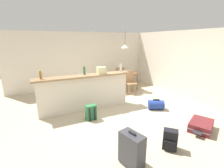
{
  "coord_description": "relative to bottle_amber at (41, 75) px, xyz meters",
  "views": [
    {
      "loc": [
        -2.03,
        -4.24,
        2.16
      ],
      "look_at": [
        0.14,
        0.32,
        0.77
      ],
      "focal_mm": 25.9,
      "sensor_mm": 36.0,
      "label": 1
    }
  ],
  "objects": [
    {
      "name": "pendant_lamp",
      "position": [
        3.43,
        1.4,
        0.66
      ],
      "size": [
        0.34,
        0.34,
        0.73
      ],
      "color": "black"
    },
    {
      "name": "backpack_green",
      "position": [
        1.16,
        -0.73,
        -1.03
      ],
      "size": [
        0.28,
        0.26,
        0.42
      ],
      "color": "#286B3D",
      "rests_on": "ground_plane"
    },
    {
      "name": "dining_chair_near_partition",
      "position": [
        3.38,
        0.81,
        -0.72
      ],
      "size": [
        0.44,
        0.44,
        0.93
      ],
      "color": "#9E754C",
      "rests_on": "ground_plane"
    },
    {
      "name": "ground_plane",
      "position": [
        1.95,
        -0.48,
        -1.26
      ],
      "size": [
        13.0,
        13.0,
        0.05
      ],
      "primitive_type": "cube",
      "color": "#BCAD8E"
    },
    {
      "name": "wall_right",
      "position": [
        5.0,
        -0.18,
        0.02
      ],
      "size": [
        0.1,
        6.0,
        2.5
      ],
      "primitive_type": "cube",
      "color": "silver",
      "rests_on": "ground_plane"
    },
    {
      "name": "bottle_clear",
      "position": [
        2.46,
        -0.05,
        0.02
      ],
      "size": [
        0.07,
        0.07,
        0.27
      ],
      "primitive_type": "cylinder",
      "color": "silver",
      "rests_on": "bar_countertop"
    },
    {
      "name": "duffel_bag_blue",
      "position": [
        3.25,
        -0.98,
        -1.08
      ],
      "size": [
        0.57,
        0.49,
        0.34
      ],
      "color": "#233D93",
      "rests_on": "ground_plane"
    },
    {
      "name": "bar_countertop",
      "position": [
        1.21,
        -0.04,
        -0.14
      ],
      "size": [
        2.96,
        0.4,
        0.05
      ],
      "primitive_type": "cube",
      "color": "#93704C",
      "rests_on": "partition_half_wall"
    },
    {
      "name": "dining_table",
      "position": [
        3.36,
        1.32,
        -0.59
      ],
      "size": [
        1.1,
        0.8,
        0.74
      ],
      "color": "brown",
      "rests_on": "ground_plane"
    },
    {
      "name": "suitcase_flat_maroon",
      "position": [
        3.44,
        -2.44,
        -1.12
      ],
      "size": [
        0.89,
        0.75,
        0.22
      ],
      "color": "maroon",
      "rests_on": "ground_plane"
    },
    {
      "name": "wall_back",
      "position": [
        1.95,
        2.57,
        0.02
      ],
      "size": [
        6.6,
        0.1,
        2.5
      ],
      "primitive_type": "cube",
      "color": "silver",
      "rests_on": "ground_plane"
    },
    {
      "name": "dining_chair_far_side",
      "position": [
        3.42,
        1.85,
        -0.72
      ],
      "size": [
        0.46,
        0.46,
        0.93
      ],
      "color": "#9E754C",
      "rests_on": "ground_plane"
    },
    {
      "name": "suitcase_upright_charcoal",
      "position": [
        1.25,
        -2.71,
        -0.9
      ],
      "size": [
        0.34,
        0.49,
        0.67
      ],
      "color": "#38383D",
      "rests_on": "ground_plane"
    },
    {
      "name": "bottle_green",
      "position": [
        1.23,
        0.02,
        0.01
      ],
      "size": [
        0.06,
        0.06,
        0.25
      ],
      "primitive_type": "cylinder",
      "color": "#2D6B38",
      "rests_on": "bar_countertop"
    },
    {
      "name": "partition_half_wall",
      "position": [
        1.21,
        -0.04,
        -0.7
      ],
      "size": [
        2.8,
        0.2,
        1.07
      ],
      "primitive_type": "cube",
      "color": "silver",
      "rests_on": "ground_plane"
    },
    {
      "name": "grocery_bag",
      "position": [
        1.76,
        -0.06,
        -0.0
      ],
      "size": [
        0.26,
        0.18,
        0.22
      ],
      "primitive_type": "cube",
      "color": "beige",
      "rests_on": "bar_countertop"
    },
    {
      "name": "backpack_black",
      "position": [
        2.2,
        -2.65,
        -1.03
      ],
      "size": [
        0.34,
        0.34,
        0.42
      ],
      "color": "black",
      "rests_on": "ground_plane"
    },
    {
      "name": "bottle_amber",
      "position": [
        0.0,
        0.0,
        0.0
      ],
      "size": [
        0.06,
        0.06,
        0.22
      ],
      "primitive_type": "cylinder",
      "color": "#9E661E",
      "rests_on": "bar_countertop"
    }
  ]
}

